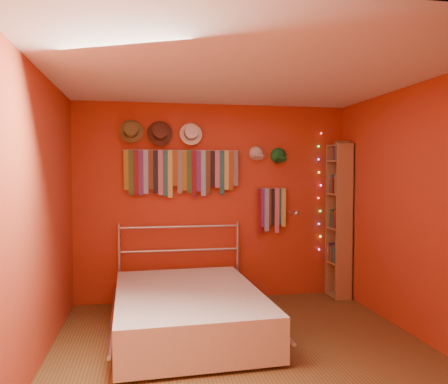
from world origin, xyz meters
TOP-DOWN VIEW (x-y plane):
  - ground at (0.00, 0.00)m, footprint 3.50×3.50m
  - back_wall at (0.00, 1.75)m, footprint 3.50×0.02m
  - right_wall at (1.75, 0.00)m, footprint 0.02×3.50m
  - left_wall at (-1.75, 0.00)m, footprint 0.02×3.50m
  - ceiling at (0.00, 0.00)m, footprint 3.50×3.50m
  - tie_rack at (-0.43, 1.68)m, footprint 1.45×0.03m
  - small_tie_rack at (0.75, 1.69)m, footprint 0.40×0.03m
  - fedora_olive at (-1.03, 1.65)m, footprint 0.29×0.16m
  - fedora_brown at (-0.69, 1.65)m, footprint 0.31×0.17m
  - fedora_white at (-0.30, 1.65)m, footprint 0.28×0.15m
  - cap_white at (0.54, 1.70)m, footprint 0.18×0.23m
  - cap_green at (0.84, 1.70)m, footprint 0.19×0.24m
  - fairy_lights at (1.42, 1.71)m, footprint 0.06×0.02m
  - reading_lamp at (1.02, 1.53)m, footprint 0.06×0.28m
  - bookshelf at (1.66, 1.53)m, footprint 0.25×0.34m
  - bed at (-0.45, 0.60)m, footprint 1.60×2.11m

SIDE VIEW (x-z plane):
  - ground at x=0.00m, z-range 0.00..0.00m
  - bed at x=-0.45m, z-range -0.27..0.74m
  - bookshelf at x=1.66m, z-range 0.02..2.02m
  - reading_lamp at x=1.02m, z-range 1.07..1.15m
  - small_tie_rack at x=0.75m, z-range 0.87..1.47m
  - back_wall at x=0.00m, z-range 0.00..2.50m
  - right_wall at x=1.75m, z-range 0.00..2.50m
  - left_wall at x=-1.75m, z-range 0.00..2.50m
  - fairy_lights at x=1.42m, z-range 0.59..2.16m
  - tie_rack at x=-0.43m, z-range 1.36..1.95m
  - cap_green at x=0.84m, z-range 1.75..1.95m
  - cap_white at x=0.54m, z-range 1.78..1.97m
  - fedora_white at x=-0.30m, z-range 1.98..2.26m
  - fedora_brown at x=-0.69m, z-range 1.97..2.28m
  - fedora_olive at x=-1.03m, z-range 2.00..2.28m
  - ceiling at x=0.00m, z-range 2.49..2.51m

